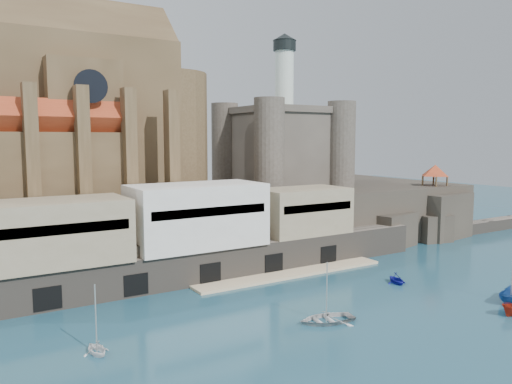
{
  "coord_description": "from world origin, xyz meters",
  "views": [
    {
      "loc": [
        -38.41,
        -38.07,
        19.19
      ],
      "look_at": [
        4.75,
        32.0,
        10.31
      ],
      "focal_mm": 35.0,
      "sensor_mm": 36.0,
      "label": 1
    }
  ],
  "objects_px": {
    "castle_keep": "(281,143)",
    "pavilion": "(435,172)",
    "boat_2": "(511,302)",
    "church": "(58,119)"
  },
  "relations": [
    {
      "from": "pavilion",
      "to": "boat_2",
      "type": "height_order",
      "value": "pavilion"
    },
    {
      "from": "pavilion",
      "to": "boat_2",
      "type": "relative_size",
      "value": 1.24
    },
    {
      "from": "castle_keep",
      "to": "pavilion",
      "type": "distance_m",
      "value": 30.5
    },
    {
      "from": "castle_keep",
      "to": "pavilion",
      "type": "relative_size",
      "value": 4.58
    },
    {
      "from": "church",
      "to": "boat_2",
      "type": "height_order",
      "value": "church"
    },
    {
      "from": "castle_keep",
      "to": "boat_2",
      "type": "relative_size",
      "value": 5.69
    },
    {
      "from": "pavilion",
      "to": "castle_keep",
      "type": "bearing_deg",
      "value": 149.82
    },
    {
      "from": "castle_keep",
      "to": "boat_2",
      "type": "bearing_deg",
      "value": -88.64
    },
    {
      "from": "church",
      "to": "boat_2",
      "type": "bearing_deg",
      "value": -48.73
    },
    {
      "from": "castle_keep",
      "to": "pavilion",
      "type": "xyz_separation_m",
      "value": [
        25.92,
        -15.08,
        -5.59
      ]
    }
  ]
}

